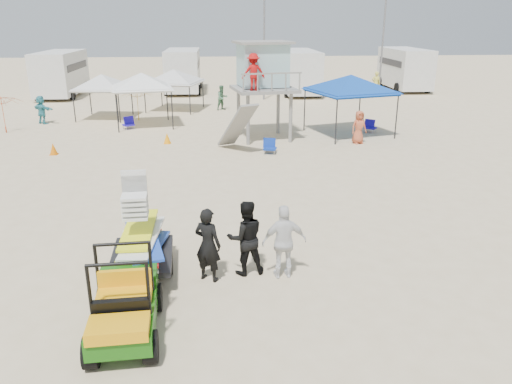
{
  "coord_description": "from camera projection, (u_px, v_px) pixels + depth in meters",
  "views": [
    {
      "loc": [
        -0.48,
        -9.23,
        5.59
      ],
      "look_at": [
        0.5,
        3.0,
        1.3
      ],
      "focal_mm": 35.0,
      "sensor_mm": 36.0,
      "label": 1
    }
  ],
  "objects": [
    {
      "name": "light_pole_left",
      "position": [
        264.0,
        42.0,
        34.88
      ],
      "size": [
        0.14,
        0.14,
        8.0
      ],
      "primitive_type": "cylinder",
      "color": "slate",
      "rests_on": "ground"
    },
    {
      "name": "cone_near",
      "position": [
        53.0,
        149.0,
        21.5
      ],
      "size": [
        0.34,
        0.34,
        0.5
      ],
      "primitive_type": "cone",
      "color": "orange",
      "rests_on": "ground"
    },
    {
      "name": "light_pole_right",
      "position": [
        383.0,
        41.0,
        36.97
      ],
      "size": [
        0.14,
        0.14,
        8.0
      ],
      "primitive_type": "cylinder",
      "color": "slate",
      "rests_on": "ground"
    },
    {
      "name": "umbrella_b",
      "position": [
        138.0,
        106.0,
        28.47
      ],
      "size": [
        2.09,
        2.12,
        1.72
      ],
      "primitive_type": "imported",
      "rotation": [
        0.0,
        0.0,
        0.12
      ],
      "color": "orange",
      "rests_on": "ground"
    },
    {
      "name": "canopy_white_c",
      "position": [
        174.0,
        72.0,
        31.27
      ],
      "size": [
        3.72,
        3.72,
        2.96
      ],
      "color": "black",
      "rests_on": "ground"
    },
    {
      "name": "canopy_white_a",
      "position": [
        141.0,
        75.0,
        26.47
      ],
      "size": [
        3.43,
        3.43,
        3.26
      ],
      "color": "black",
      "rests_on": "ground"
    },
    {
      "name": "man_left",
      "position": [
        208.0,
        245.0,
        11.0
      ],
      "size": [
        0.75,
        0.66,
        1.72
      ],
      "primitive_type": "imported",
      "rotation": [
        0.0,
        0.0,
        2.65
      ],
      "color": "black",
      "rests_on": "ground"
    },
    {
      "name": "canopy_blue",
      "position": [
        351.0,
        78.0,
        24.4
      ],
      "size": [
        4.3,
        4.3,
        3.37
      ],
      "color": "black",
      "rests_on": "ground"
    },
    {
      "name": "utility_cart",
      "position": [
        122.0,
        299.0,
        9.0
      ],
      "size": [
        1.25,
        2.28,
        1.69
      ],
      "color": "#17570D",
      "rests_on": "ground"
    },
    {
      "name": "surf_trailer",
      "position": [
        140.0,
        240.0,
        11.15
      ],
      "size": [
        1.45,
        2.52,
        2.19
      ],
      "color": "black",
      "rests_on": "ground"
    },
    {
      "name": "beach_chair_b",
      "position": [
        270.0,
        146.0,
        21.74
      ],
      "size": [
        0.65,
        0.7,
        0.64
      ],
      "color": "navy",
      "rests_on": "ground"
    },
    {
      "name": "ground",
      "position": [
        244.0,
        297.0,
        10.56
      ],
      "size": [
        140.0,
        140.0,
        0.0
      ],
      "primitive_type": "plane",
      "color": "beige",
      "rests_on": "ground"
    },
    {
      "name": "rv_far_right",
      "position": [
        405.0,
        67.0,
        40.74
      ],
      "size": [
        2.64,
        6.6,
        3.25
      ],
      "color": "silver",
      "rests_on": "ground"
    },
    {
      "name": "cone_far",
      "position": [
        167.0,
        138.0,
        23.42
      ],
      "size": [
        0.34,
        0.34,
        0.5
      ],
      "primitive_type": "cone",
      "color": "#FF9408",
      "rests_on": "ground"
    },
    {
      "name": "rv_mid_right",
      "position": [
        299.0,
        70.0,
        38.65
      ],
      "size": [
        2.64,
        7.0,
        3.25
      ],
      "color": "silver",
      "rests_on": "ground"
    },
    {
      "name": "beach_chair_c",
      "position": [
        370.0,
        126.0,
        25.82
      ],
      "size": [
        0.73,
        0.84,
        0.64
      ],
      "color": "#1B0EA2",
      "rests_on": "ground"
    },
    {
      "name": "distant_beachgoers",
      "position": [
        215.0,
        103.0,
        29.59
      ],
      "size": [
        22.91,
        15.73,
        1.78
      ],
      "color": "#477654",
      "rests_on": "ground"
    },
    {
      "name": "man_right",
      "position": [
        284.0,
        242.0,
        11.12
      ],
      "size": [
        1.05,
        0.51,
        1.73
      ],
      "primitive_type": "imported",
      "rotation": [
        0.0,
        0.0,
        3.23
      ],
      "color": "white",
      "rests_on": "ground"
    },
    {
      "name": "umbrella_a",
      "position": [
        3.0,
        115.0,
        25.34
      ],
      "size": [
        2.17,
        2.21,
        1.9
      ],
      "primitive_type": "imported",
      "rotation": [
        0.0,
        0.0,
        0.05
      ],
      "color": "red",
      "rests_on": "ground"
    },
    {
      "name": "canopy_white_b",
      "position": [
        101.0,
        77.0,
        28.6
      ],
      "size": [
        3.04,
        3.04,
        2.95
      ],
      "color": "black",
      "rests_on": "ground"
    },
    {
      "name": "lifeguard_tower",
      "position": [
        262.0,
        69.0,
        23.45
      ],
      "size": [
        3.22,
        3.22,
        4.47
      ],
      "color": "gray",
      "rests_on": "ground"
    },
    {
      "name": "beach_chair_a",
      "position": [
        129.0,
        123.0,
        26.57
      ],
      "size": [
        0.72,
        0.81,
        0.64
      ],
      "color": "#1D10B4",
      "rests_on": "ground"
    },
    {
      "name": "rv_far_left",
      "position": [
        61.0,
        72.0,
        37.28
      ],
      "size": [
        2.64,
        6.8,
        3.25
      ],
      "color": "silver",
      "rests_on": "ground"
    },
    {
      "name": "rv_mid_left",
      "position": [
        183.0,
        69.0,
        39.38
      ],
      "size": [
        2.65,
        6.5,
        3.25
      ],
      "color": "silver",
      "rests_on": "ground"
    },
    {
      "name": "man_mid",
      "position": [
        246.0,
        238.0,
        11.29
      ],
      "size": [
        0.95,
        0.8,
        1.77
      ],
      "primitive_type": "imported",
      "rotation": [
        0.0,
        0.0,
        3.3
      ],
      "color": "black",
      "rests_on": "ground"
    }
  ]
}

